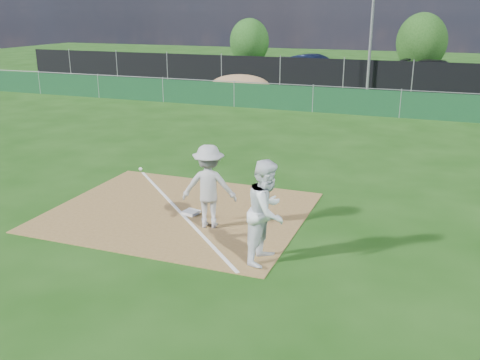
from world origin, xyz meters
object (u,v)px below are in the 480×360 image
object	(u,v)px
runner	(267,211)
tree_left	(249,41)
first_base	(191,212)
light_pole	(372,21)
tree_mid	(422,42)
car_left	(292,66)
car_mid	(315,67)
car_right	(440,71)
play_at_first	(209,186)

from	to	relation	value
runner	tree_left	world-z (taller)	tree_left
runner	first_base	bearing A→B (deg)	60.07
light_pole	tree_mid	bearing A→B (deg)	77.84
car_left	tree_left	distance (m)	8.41
light_pole	tree_mid	world-z (taller)	light_pole
runner	tree_left	distance (m)	36.97
first_base	tree_mid	size ratio (longest dim) A/B	0.08
light_pole	car_mid	bearing A→B (deg)	133.29
car_mid	car_right	xyz separation A→B (m)	(8.16, 1.21, -0.10)
runner	car_right	bearing A→B (deg)	-0.60
light_pole	play_at_first	xyz separation A→B (m)	(-0.43, -22.28, -3.03)
car_mid	tree_mid	world-z (taller)	tree_mid
first_base	play_at_first	xyz separation A→B (m)	(0.72, -0.53, 0.91)
car_left	tree_mid	xyz separation A→B (m)	(8.38, 6.00, 1.52)
car_left	play_at_first	bearing A→B (deg)	-157.13
light_pole	car_right	distance (m)	7.66
tree_mid	first_base	bearing A→B (deg)	-96.14
first_base	tree_left	distance (m)	34.63
first_base	play_at_first	size ratio (longest dim) A/B	0.15
light_pole	first_base	world-z (taller)	light_pole
runner	tree_mid	distance (m)	34.45
car_right	tree_left	xyz separation A→B (m)	(-15.39, 5.52, 1.29)
light_pole	car_mid	world-z (taller)	light_pole
first_base	car_left	distance (m)	27.18
first_base	car_left	size ratio (longest dim) A/B	0.08
play_at_first	car_left	world-z (taller)	play_at_first
car_right	tree_left	world-z (taller)	tree_left
light_pole	tree_left	bearing A→B (deg)	135.60
first_base	tree_left	size ratio (longest dim) A/B	0.09
runner	car_mid	bearing A→B (deg)	15.75
play_at_first	runner	distance (m)	2.07
play_at_first	tree_left	world-z (taller)	tree_left
tree_left	light_pole	bearing A→B (deg)	-44.40
runner	play_at_first	bearing A→B (deg)	60.74
car_left	car_right	distance (m)	9.94
car_left	tree_left	xyz separation A→B (m)	(-5.47, 6.26, 1.26)
runner	tree_mid	world-z (taller)	tree_mid
light_pole	play_at_first	bearing A→B (deg)	-91.12
tree_left	tree_mid	world-z (taller)	tree_mid
light_pole	tree_left	world-z (taller)	light_pole
car_right	play_at_first	bearing A→B (deg)	-178.57
car_mid	tree_mid	size ratio (longest dim) A/B	1.12
play_at_first	car_left	distance (m)	27.83
first_base	car_left	xyz separation A→B (m)	(-4.86, 26.73, 0.71)
runner	car_right	world-z (taller)	runner
play_at_first	car_left	bearing A→B (deg)	101.57
car_left	first_base	bearing A→B (deg)	-158.41
light_pole	tree_left	distance (m)	16.20
first_base	light_pole	bearing A→B (deg)	86.95
car_mid	tree_left	bearing A→B (deg)	61.43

